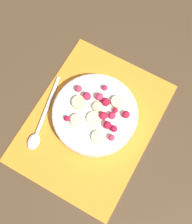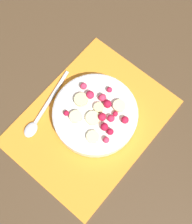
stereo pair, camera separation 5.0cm
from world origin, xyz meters
TOP-DOWN VIEW (x-y plane):
  - ground_plane at (0.00, 0.00)m, footprint 3.00×3.00m
  - placemat at (0.00, 0.00)m, footprint 0.42×0.32m
  - fruit_bowl at (0.02, -0.00)m, footprint 0.23×0.23m
  - spoon at (-0.08, 0.11)m, footprint 0.22×0.06m

SIDE VIEW (x-z plane):
  - ground_plane at x=0.00m, z-range 0.00..0.00m
  - placemat at x=0.00m, z-range 0.00..0.01m
  - spoon at x=-0.08m, z-range 0.01..0.01m
  - fruit_bowl at x=0.02m, z-range 0.00..0.05m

